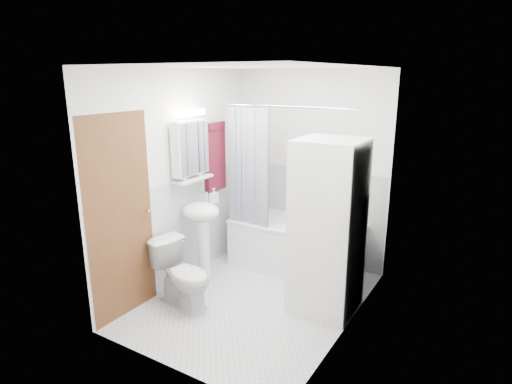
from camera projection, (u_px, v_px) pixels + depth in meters
The scene contains 20 objects.
floor at pixel (256, 300), 4.58m from camera, with size 2.60×2.60×0.00m, color silver.
room_walls at pixel (256, 164), 4.18m from camera, with size 2.60×2.60×2.60m.
wainscot at pixel (270, 239), 4.66m from camera, with size 1.98×2.58×2.58m.
door at pixel (148, 210), 4.33m from camera, with size 0.05×2.00×2.00m.
bathtub at pixel (296, 243), 5.24m from camera, with size 1.56×0.74×0.60m.
tub_spout at pixel (324, 194), 5.26m from camera, with size 0.04×0.04×0.12m, color silver.
curtain_rod at pixel (287, 107), 4.54m from camera, with size 0.02×0.02×1.74m, color silver.
shower_curtain at pixel (248, 170), 4.99m from camera, with size 0.55×0.02×1.45m.
sink at pixel (202, 224), 4.82m from camera, with size 0.44×0.37×1.04m.
medicine_cabinet at pixel (190, 146), 4.70m from camera, with size 0.13×0.50×0.71m.
shelf at pixel (193, 179), 4.79m from camera, with size 0.18×0.54×0.03m, color silver.
shower_caddy at pixel (328, 176), 5.16m from camera, with size 0.22×0.06×0.02m, color silver.
towel at pixel (216, 156), 5.18m from camera, with size 0.07×0.35×0.85m.
washer_dryer at pixel (327, 227), 4.21m from camera, with size 0.64×0.62×1.75m.
toilet at pixel (183, 275), 4.39m from camera, with size 0.39×0.69×0.68m, color white.
soap_pump at pixel (214, 199), 4.89m from camera, with size 0.08×0.17×0.08m, color gray.
shelf_bottle at pixel (184, 177), 4.65m from camera, with size 0.07×0.18×0.07m, color gray.
shelf_cup at pixel (199, 171), 4.87m from camera, with size 0.10×0.09×0.10m, color gray.
shampoo_a at pixel (335, 170), 5.10m from camera, with size 0.13×0.17×0.13m, color gray.
shampoo_b at pixel (344, 174), 5.05m from camera, with size 0.08×0.21×0.08m, color #2A57AA.
Camera 1 is at (2.13, -3.51, 2.32)m, focal length 30.00 mm.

